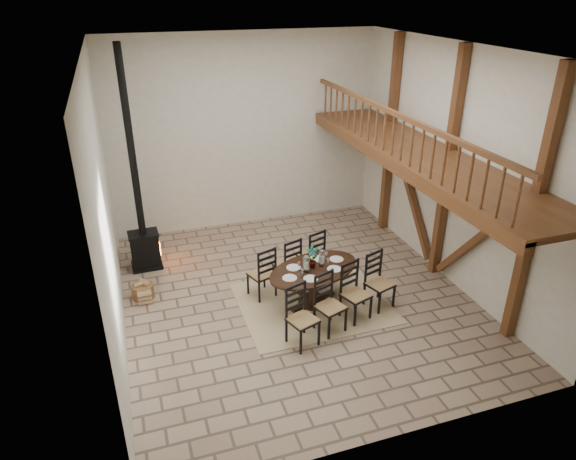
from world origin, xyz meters
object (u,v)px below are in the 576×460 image
object	(u,v)px
dining_table	(316,288)
wood_stove	(142,224)
log_stack	(144,295)
log_basket	(143,291)

from	to	relation	value
dining_table	wood_stove	size ratio (longest dim) A/B	0.57
log_stack	dining_table	bearing A→B (deg)	-20.99
wood_stove	log_stack	distance (m)	1.76
dining_table	log_basket	size ratio (longest dim) A/B	6.16
wood_stove	log_basket	distance (m)	1.62
log_stack	wood_stove	bearing A→B (deg)	83.67
wood_stove	log_stack	size ratio (longest dim) A/B	12.75
wood_stove	log_basket	world-z (taller)	wood_stove
dining_table	log_stack	world-z (taller)	dining_table
log_basket	log_stack	size ratio (longest dim) A/B	1.17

